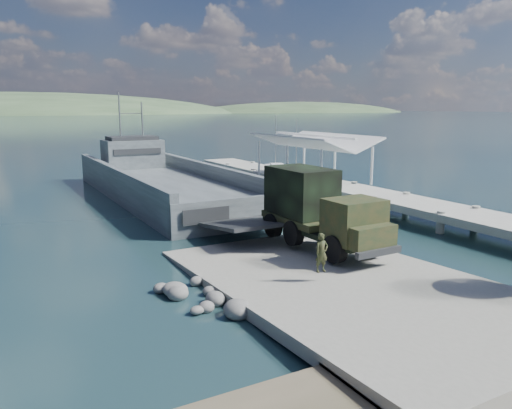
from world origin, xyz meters
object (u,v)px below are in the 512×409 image
Objects in this scene: landing_craft at (164,188)px; sailboat_far at (276,170)px; pier at (319,177)px; soldier at (321,262)px; sailboat_near at (296,177)px; military_truck at (317,208)px.

sailboat_far is at bearing 29.20° from landing_craft.
soldier is at bearing -125.83° from pier.
pier is 6.72× the size of sailboat_near.
sailboat_far is at bearing 61.89° from military_truck.
pier is at bearing -85.85° from sailboat_far.
landing_craft is 20.07m from military_truck.
soldier is (-3.13, -4.66, -1.12)m from military_truck.
landing_craft is at bearing 157.06° from pier.
pier is at bearing -22.83° from landing_craft.
sailboat_far reaches higher than pier.
sailboat_near is (3.12, 8.36, -1.25)m from pier.
pier is at bearing 54.54° from soldier.
sailboat_near is (17.06, 27.67, -0.98)m from soldier.
landing_craft is 19.98× the size of soldier.
landing_craft is 24.64m from soldier.
soldier is at bearing -108.45° from sailboat_near.
landing_craft is at bearing 86.98° from soldier.
landing_craft reaches higher than soldier.
sailboat_far is (18.30, 33.96, -0.96)m from soldier.
sailboat_near is 6.42m from sailboat_far.
military_truck is 26.98m from sailboat_near.
sailboat_near is (15.60, 3.08, -0.45)m from landing_craft.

